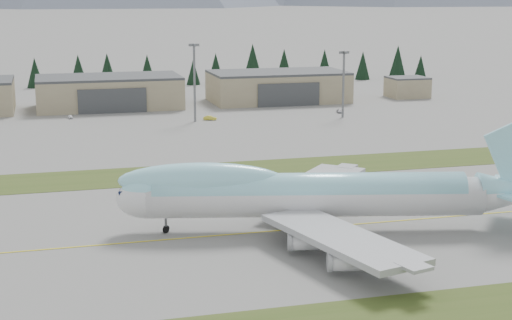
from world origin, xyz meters
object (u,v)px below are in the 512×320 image
object	(u,v)px
boeing_747_freighter	(311,194)
hangar_right	(278,86)
service_vehicle_b	(210,120)
hangar_center	(109,92)
service_vehicle_c	(339,113)
service_vehicle_a	(70,119)

from	to	relation	value
boeing_747_freighter	hangar_right	size ratio (longest dim) A/B	1.52
boeing_747_freighter	service_vehicle_b	bearing A→B (deg)	99.49
hangar_center	service_vehicle_c	size ratio (longest dim) A/B	13.43
hangar_center	service_vehicle_b	size ratio (longest dim) A/B	11.75
hangar_center	service_vehicle_c	xyz separation A→B (m)	(71.55, -31.71, -5.39)
service_vehicle_a	service_vehicle_b	distance (m)	43.90
boeing_747_freighter	hangar_right	world-z (taller)	boeing_747_freighter
service_vehicle_a	service_vehicle_c	size ratio (longest dim) A/B	0.90
hangar_center	service_vehicle_a	bearing A→B (deg)	-123.62
service_vehicle_a	service_vehicle_c	xyz separation A→B (m)	(85.36, -10.92, 0.00)
service_vehicle_a	service_vehicle_b	world-z (taller)	service_vehicle_b
service_vehicle_c	boeing_747_freighter	bearing A→B (deg)	-108.44
boeing_747_freighter	service_vehicle_a	xyz separation A→B (m)	(-34.19, 130.48, -6.31)
hangar_right	service_vehicle_c	size ratio (longest dim) A/B	13.43
hangar_right	service_vehicle_a	bearing A→B (deg)	-164.27
hangar_center	service_vehicle_b	xyz separation A→B (m)	(27.70, -35.05, -5.39)
service_vehicle_c	hangar_center	bearing A→B (deg)	160.83
hangar_center	hangar_right	distance (m)	60.00
hangar_right	service_vehicle_c	bearing A→B (deg)	-69.99
hangar_center	hangar_right	xyz separation A→B (m)	(60.00, 0.00, 0.00)
service_vehicle_a	hangar_center	bearing A→B (deg)	47.16
boeing_747_freighter	hangar_right	distance (m)	156.37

